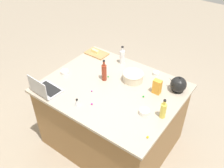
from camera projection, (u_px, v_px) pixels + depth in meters
The scene contains 20 objects.
ground_plane at pixel (112, 139), 3.36m from camera, with size 12.00×12.00×0.00m, color gray.
island_counter at pixel (112, 115), 3.08m from camera, with size 1.53×1.24×0.90m.
laptop at pixel (44, 89), 2.71m from camera, with size 0.32×0.25×0.22m.
mixing_bowl_large at pixel (133, 77), 2.88m from camera, with size 0.24×0.24×0.11m.
bottle_vinegar at pixel (122, 57), 3.14m from camera, with size 0.06×0.06×0.24m.
bottle_oil at pixel (163, 110), 2.39m from camera, with size 0.06×0.06×0.22m.
bottle_soy at pixel (104, 72), 2.86m from camera, with size 0.06×0.06×0.27m.
kettle at pixel (178, 85), 2.72m from camera, with size 0.21×0.18×0.20m.
cutting_board at pixel (97, 53), 3.38m from camera, with size 0.30×0.19×0.02m, color #AD7F4C.
butter_stick_left at pixel (95, 51), 3.37m from camera, with size 0.11×0.04×0.04m, color #F4E58C.
ramekin_small at pixel (65, 72), 3.00m from camera, with size 0.09×0.09×0.05m, color white.
ramekin_medium at pixel (144, 112), 2.46m from camera, with size 0.10×0.10×0.05m, color white.
ramekin_wide at pixel (156, 73), 2.99m from camera, with size 0.07×0.07×0.04m, color white.
kitchen_timer at pixel (77, 102), 2.56m from camera, with size 0.07×0.07×0.08m.
candy_bag at pixel (157, 87), 2.68m from camera, with size 0.09×0.06×0.17m, color gold.
candy_0 at pixel (92, 104), 2.57m from camera, with size 0.02×0.02×0.02m, color #CC3399.
candy_1 at pixel (108, 77), 2.95m from camera, with size 0.02×0.02×0.02m, color green.
candy_2 at pixel (92, 91), 2.74m from camera, with size 0.02×0.02×0.02m, color #CC3399.
candy_3 at pixel (143, 96), 2.67m from camera, with size 0.02×0.02×0.02m, color green.
candy_4 at pixel (148, 137), 2.23m from camera, with size 0.02×0.02×0.02m, color yellow.
Camera 1 is at (-1.29, 1.76, 2.66)m, focal length 39.65 mm.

